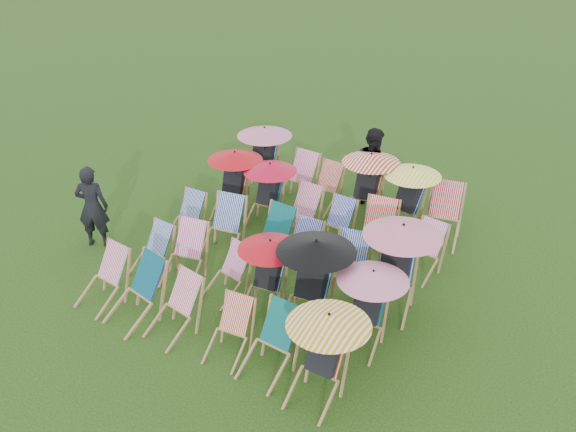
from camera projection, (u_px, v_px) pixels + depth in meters
The scene contains 33 objects.
ground at pixel (282, 270), 11.06m from camera, with size 100.00×100.00×0.00m, color black.
deckchair_0 at pixel (102, 278), 10.06m from camera, with size 0.68×0.88×0.90m.
deckchair_1 at pixel (135, 292), 9.67m from camera, with size 0.81×1.01×0.98m.
deckchair_2 at pixel (173, 308), 9.40m from camera, with size 0.72×0.91×0.90m.
deckchair_3 at pixel (229, 331), 9.00m from camera, with size 0.60×0.79×0.81m.
deckchair_4 at pixel (269, 344), 8.68m from camera, with size 0.68×0.90×0.93m.
deckchair_5 at pixel (321, 356), 8.16m from camera, with size 1.09×1.13×1.29m.
deckchair_6 at pixel (151, 251), 10.84m from camera, with size 0.60×0.79×0.82m.
deckchair_7 at pixel (184, 254), 10.64m from camera, with size 0.75×0.95×0.93m.
deckchair_8 at pixel (227, 273), 10.24m from camera, with size 0.69×0.86×0.83m.
deckchair_9 at pixel (266, 274), 9.85m from camera, with size 1.00×1.07×1.19m.
deckchair_10 at pixel (310, 281), 9.48m from camera, with size 1.18×1.26×1.40m.
deckchair_11 at pixel (366, 307), 9.10m from camera, with size 1.02×1.09×1.22m.
deckchair_12 at pixel (185, 217), 11.83m from camera, with size 0.56×0.77×0.83m.
deckchair_13 at pixel (223, 228), 11.36m from camera, with size 0.78×0.98×0.97m.
deckchair_14 at pixel (270, 239), 11.02m from camera, with size 0.70×0.94×0.98m.
deckchair_15 at pixel (299, 250), 10.79m from camera, with size 0.60×0.83×0.89m.
deckchair_16 at pixel (347, 269), 10.25m from camera, with size 0.77×0.97×0.96m.
deckchair_17 at pixel (395, 266), 9.80m from camera, with size 1.21×1.32×1.44m.
deckchair_18 at pixel (232, 182), 12.56m from camera, with size 1.07×1.16×1.27m.
deckchair_19 at pixel (266, 192), 12.23m from camera, with size 1.02×1.09×1.21m.
deckchair_20 at pixel (299, 213), 11.87m from camera, with size 0.68×0.90×0.92m.
deckchair_21 at pixel (335, 225), 11.58m from camera, with size 0.60×0.81×0.84m.
deckchair_22 at pixel (375, 232), 11.24m from camera, with size 0.75×0.96×0.98m.
deckchair_23 at pixel (423, 251), 10.79m from camera, with size 0.68×0.87×0.87m.
deckchair_24 at pixel (261, 158), 13.46m from camera, with size 1.14×1.24×1.36m.
deckchair_25 at pixel (297, 180), 13.06m from camera, with size 0.69×0.93×0.98m.
deckchair_26 at pixel (324, 188), 12.85m from camera, with size 0.63×0.85×0.88m.
deckchair_27 at pixel (365, 185), 12.36m from camera, with size 1.12×1.17×1.33m.
deckchair_28 at pixel (405, 197), 11.98m from camera, with size 1.07×1.14×1.27m.
deckchair_29 at pixel (443, 215), 11.72m from camera, with size 0.83×1.04×1.01m.
person_left at pixel (92, 207), 11.43m from camera, with size 0.57×0.37×1.57m, color black.
person_rear at pixel (373, 167), 12.80m from camera, with size 0.80×0.62×1.64m, color black.
Camera 1 is at (4.87, -7.79, 6.22)m, focal length 40.00 mm.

